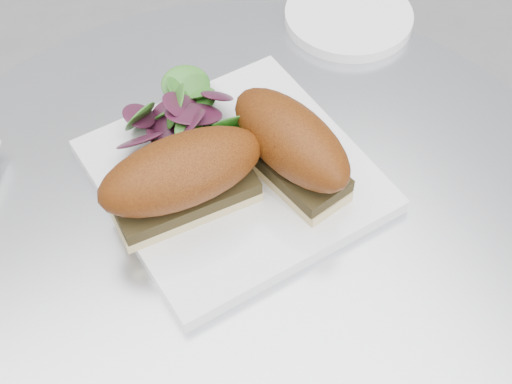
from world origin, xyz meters
The scene contains 6 objects.
table centered at (0.00, 0.00, 0.49)m, with size 0.70×0.70×0.73m.
plate centered at (0.02, 0.06, 0.74)m, with size 0.24×0.24×0.02m, color white.
sandwich_left centered at (-0.04, 0.04, 0.79)m, with size 0.16×0.08×0.08m.
sandwich_right centered at (0.06, 0.03, 0.79)m, with size 0.09×0.15×0.08m.
salad centered at (-0.01, 0.13, 0.77)m, with size 0.12×0.12×0.05m, color #3A7E29, non-canonical shape.
saucer centered at (0.26, 0.21, 0.74)m, with size 0.15×0.15×0.01m, color white.
Camera 1 is at (-0.18, -0.34, 1.28)m, focal length 50.00 mm.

